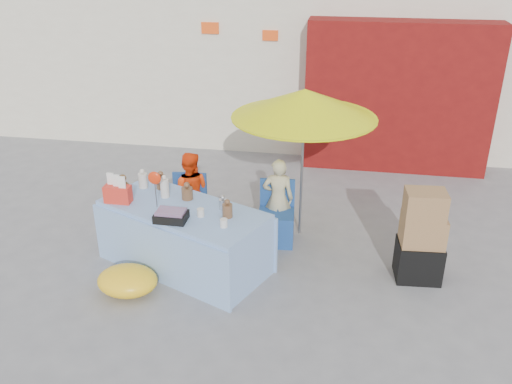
% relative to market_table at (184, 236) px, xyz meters
% --- Properties ---
extents(ground, '(80.00, 80.00, 0.00)m').
position_rel_market_table_xyz_m(ground, '(0.56, -0.37, -0.42)').
color(ground, slate).
rests_on(ground, ground).
extents(market_table, '(2.36, 1.78, 1.30)m').
position_rel_market_table_xyz_m(market_table, '(0.00, 0.00, 0.00)').
color(market_table, '#82A6D1').
rests_on(market_table, ground).
extents(chair_left, '(0.52, 0.51, 0.85)m').
position_rel_market_table_xyz_m(chair_left, '(-0.18, 0.80, -0.17)').
color(chair_left, navy).
rests_on(chair_left, ground).
extents(chair_right, '(0.52, 0.51, 0.85)m').
position_rel_market_table_xyz_m(chair_right, '(1.07, 0.80, -0.17)').
color(chair_right, navy).
rests_on(chair_right, ground).
extents(vendor_orange, '(0.61, 0.49, 1.18)m').
position_rel_market_table_xyz_m(vendor_orange, '(-0.18, 0.93, 0.17)').
color(vendor_orange, '#FF400D').
rests_on(vendor_orange, ground).
extents(vendor_beige, '(0.45, 0.31, 1.17)m').
position_rel_market_table_xyz_m(vendor_beige, '(1.07, 0.93, 0.16)').
color(vendor_beige, '#BDB386').
rests_on(vendor_beige, ground).
extents(umbrella, '(1.90, 1.90, 2.09)m').
position_rel_market_table_xyz_m(umbrella, '(1.37, 1.08, 1.47)').
color(umbrella, gray).
rests_on(umbrella, ground).
extents(box_stack, '(0.56, 0.48, 1.18)m').
position_rel_market_table_xyz_m(box_stack, '(2.91, 0.21, 0.12)').
color(box_stack, black).
rests_on(box_stack, ground).
extents(tarp_bundle, '(0.89, 0.82, 0.32)m').
position_rel_market_table_xyz_m(tarp_bundle, '(-0.50, -0.70, -0.26)').
color(tarp_bundle, yellow).
rests_on(tarp_bundle, ground).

